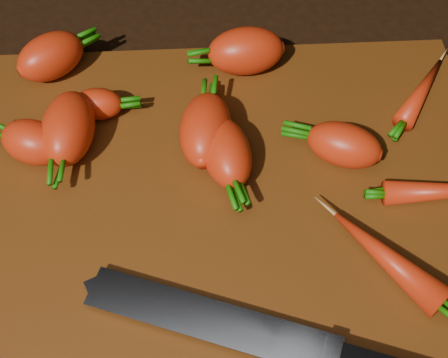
{
  "coord_description": "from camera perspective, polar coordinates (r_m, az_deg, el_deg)",
  "views": [
    {
      "loc": [
        -0.02,
        -0.31,
        0.48
      ],
      "look_at": [
        0.0,
        0.01,
        0.03
      ],
      "focal_mm": 50.0,
      "sensor_mm": 36.0,
      "label": 1
    }
  ],
  "objects": [
    {
      "name": "ground",
      "position": [
        0.58,
        0.05,
        -2.84
      ],
      "size": [
        2.0,
        2.0,
        0.01
      ],
      "primitive_type": "cube",
      "color": "black"
    },
    {
      "name": "cutting_board",
      "position": [
        0.57,
        0.05,
        -2.24
      ],
      "size": [
        0.5,
        0.4,
        0.01
      ],
      "primitive_type": "cube",
      "color": "brown",
      "rests_on": "ground"
    },
    {
      "name": "carrot_0",
      "position": [
        0.67,
        -15.57,
        10.75
      ],
      "size": [
        0.09,
        0.08,
        0.05
      ],
      "primitive_type": "ellipsoid",
      "rotation": [
        0.0,
        0.0,
        0.63
      ],
      "color": "red",
      "rests_on": "cutting_board"
    },
    {
      "name": "carrot_1",
      "position": [
        0.6,
        -17.07,
        3.23
      ],
      "size": [
        0.07,
        0.06,
        0.04
      ],
      "primitive_type": "ellipsoid",
      "rotation": [
        0.0,
        0.0,
        2.72
      ],
      "color": "red",
      "rests_on": "cutting_board"
    },
    {
      "name": "carrot_2",
      "position": [
        0.57,
        0.2,
        2.45
      ],
      "size": [
        0.06,
        0.08,
        0.04
      ],
      "primitive_type": "ellipsoid",
      "rotation": [
        0.0,
        0.0,
        -1.41
      ],
      "color": "red",
      "rests_on": "cutting_board"
    },
    {
      "name": "carrot_3",
      "position": [
        0.58,
        -1.67,
        4.52
      ],
      "size": [
        0.06,
        0.09,
        0.05
      ],
      "primitive_type": "ellipsoid",
      "rotation": [
        0.0,
        0.0,
        1.45
      ],
      "color": "red",
      "rests_on": "cutting_board"
    },
    {
      "name": "carrot_4",
      "position": [
        0.65,
        2.0,
        11.62
      ],
      "size": [
        0.08,
        0.06,
        0.05
      ],
      "primitive_type": "ellipsoid",
      "rotation": [
        0.0,
        0.0,
        3.24
      ],
      "color": "red",
      "rests_on": "cutting_board"
    },
    {
      "name": "carrot_5",
      "position": [
        0.62,
        -11.48,
        6.73
      ],
      "size": [
        0.05,
        0.03,
        0.03
      ],
      "primitive_type": "ellipsoid",
      "rotation": [
        0.0,
        0.0,
        -0.02
      ],
      "color": "red",
      "rests_on": "cutting_board"
    },
    {
      "name": "carrot_6",
      "position": [
        0.58,
        10.92,
        3.08
      ],
      "size": [
        0.08,
        0.07,
        0.04
      ],
      "primitive_type": "ellipsoid",
      "rotation": [
        0.0,
        0.0,
        2.71
      ],
      "color": "red",
      "rests_on": "cutting_board"
    },
    {
      "name": "carrot_7",
      "position": [
        0.66,
        17.64,
        7.71
      ],
      "size": [
        0.08,
        0.1,
        0.02
      ],
      "primitive_type": "ellipsoid",
      "rotation": [
        0.0,
        0.0,
        0.96
      ],
      "color": "red",
      "rests_on": "cutting_board"
    },
    {
      "name": "carrot_9",
      "position": [
        0.53,
        14.64,
        -6.96
      ],
      "size": [
        0.09,
        0.11,
        0.03
      ],
      "primitive_type": "ellipsoid",
      "rotation": [
        0.0,
        0.0,
        2.25
      ],
      "color": "red",
      "rests_on": "cutting_board"
    },
    {
      "name": "carrot_10",
      "position": [
        0.6,
        -14.07,
        4.52
      ],
      "size": [
        0.06,
        0.09,
        0.05
      ],
      "primitive_type": "ellipsoid",
      "rotation": [
        0.0,
        0.0,
        4.62
      ],
      "color": "red",
      "rests_on": "cutting_board"
    },
    {
      "name": "knife",
      "position": [
        0.5,
        0.32,
        -13.22
      ],
      "size": [
        0.3,
        0.13,
        0.02
      ],
      "rotation": [
        0.0,
        0.0,
        -0.35
      ],
      "color": "gray",
      "rests_on": "cutting_board"
    }
  ]
}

